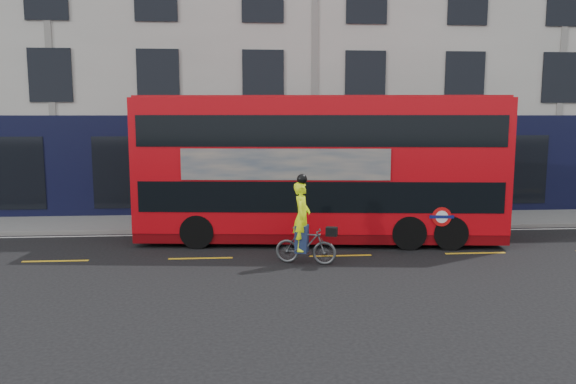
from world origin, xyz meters
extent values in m
plane|color=black|center=(0.00, 0.00, 0.00)|extent=(120.00, 120.00, 0.00)
cube|color=gray|center=(0.00, 6.50, 0.06)|extent=(60.00, 3.00, 0.12)
cube|color=slate|center=(0.00, 5.00, 0.07)|extent=(60.00, 0.12, 0.13)
cube|color=beige|center=(0.00, 13.00, 7.50)|extent=(50.00, 10.00, 15.00)
cube|color=black|center=(0.00, 7.98, 2.00)|extent=(50.00, 0.08, 4.00)
cube|color=silver|center=(0.00, 4.70, 0.00)|extent=(58.00, 0.10, 0.01)
cube|color=#C0070F|center=(-0.38, 3.54, 2.50)|extent=(11.55, 3.69, 4.07)
cube|color=#600307|center=(-0.38, 3.54, 0.31)|extent=(11.54, 3.64, 0.31)
cube|color=black|center=(-0.38, 3.54, 1.60)|extent=(11.10, 3.69, 0.93)
cube|color=black|center=(-0.38, 3.54, 3.56)|extent=(11.10, 3.69, 0.93)
cube|color=#9F0B11|center=(-0.38, 3.54, 4.56)|extent=(11.31, 3.57, 0.08)
cube|color=black|center=(5.29, 2.98, 1.60)|extent=(0.27, 2.31, 0.93)
cube|color=black|center=(5.29, 2.98, 3.56)|extent=(0.27, 2.31, 0.93)
cube|color=black|center=(-6.04, 4.11, 1.60)|extent=(0.27, 2.31, 0.93)
cube|color=tan|center=(-1.54, 2.33, 2.58)|extent=(6.16, 0.65, 0.93)
cylinder|color=red|center=(3.08, 1.87, 1.03)|extent=(0.58, 0.08, 0.58)
cylinder|color=white|center=(3.08, 1.87, 1.03)|extent=(0.37, 0.06, 0.37)
cube|color=#0C1459|center=(3.08, 1.86, 1.03)|extent=(0.72, 0.09, 0.09)
cylinder|color=black|center=(3.52, 3.15, 0.52)|extent=(1.29, 2.72, 1.03)
cylinder|color=black|center=(2.29, 3.28, 0.52)|extent=(1.29, 2.72, 1.03)
cylinder|color=black|center=(-4.07, 3.91, 0.52)|extent=(1.29, 2.72, 1.03)
imported|color=#45484A|center=(-1.10, 0.71, 0.51)|extent=(1.75, 0.95, 1.01)
imported|color=#D5F10F|center=(-1.20, 0.74, 1.31)|extent=(0.63, 0.78, 1.87)
cube|color=black|center=(-0.42, 0.50, 0.93)|extent=(0.36, 0.31, 0.24)
cube|color=#1A2647|center=(-1.20, 0.74, 0.70)|extent=(0.43, 0.48, 0.75)
sphere|color=black|center=(-1.20, 0.74, 2.33)|extent=(0.28, 0.28, 0.28)
camera|label=1|loc=(-2.68, -14.10, 4.05)|focal=35.00mm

